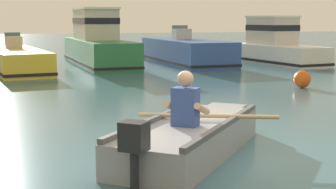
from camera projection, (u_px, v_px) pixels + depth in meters
ground_plane at (230, 155)px, 7.05m from camera, size 120.00×120.00×0.00m
rowboat_with_person at (191, 136)px, 7.09m from camera, size 2.88×3.22×1.19m
moored_boat_yellow at (16, 60)px, 18.39m from camera, size 2.56×6.19×1.37m
moored_boat_green at (98, 44)px, 20.58m from camera, size 2.19×6.89×2.32m
moored_boat_blue at (186, 53)px, 21.02m from camera, size 2.39×6.17×1.60m
moored_boat_white at (276, 46)px, 21.43m from camera, size 2.35×5.22×2.00m
mooring_buoy at (302, 79)px, 13.87m from camera, size 0.47×0.47×0.47m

